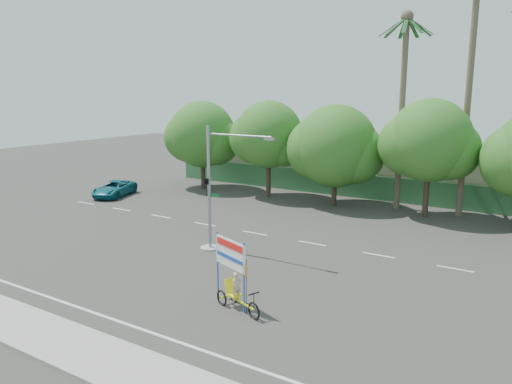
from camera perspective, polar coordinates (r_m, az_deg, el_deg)
The scene contains 14 objects.
ground at distance 24.33m, azimuth -6.31°, elevation -9.90°, with size 120.00×120.00×0.00m, color #33302D.
sidewalk_near at distance 19.56m, azimuth -20.67°, elevation -16.01°, with size 50.00×2.40×0.12m, color gray.
fence at distance 42.37m, azimuth 12.05°, elevation 0.60°, with size 38.00×0.08×2.00m, color #336B3D.
building_left at distance 50.37m, azimuth 3.18°, elevation 3.71°, with size 12.00×8.00×4.00m, color #B5AC90.
building_right at distance 44.63m, azimuth 23.81°, elevation 1.46°, with size 14.00×8.00×3.60m, color #B5AC90.
tree_far_left at distance 45.67m, azimuth -6.21°, elevation 6.34°, with size 7.14×6.00×7.96m.
tree_left at distance 41.67m, azimuth 1.40°, elevation 6.32°, with size 6.66×5.60×8.07m.
tree_center at distance 39.01m, azimuth 9.01°, elevation 4.94°, with size 7.62×6.40×7.85m.
tree_right at distance 36.75m, azimuth 19.15°, elevation 5.26°, with size 6.90×5.80×8.36m.
palm_tall at distance 37.67m, azimuth 23.34°, elevation 13.07°, with size 3.73×3.79×17.45m.
palm_short at distance 38.64m, azimuth 16.44°, elevation 11.09°, with size 3.73×3.79×14.45m.
traffic_signal at distance 27.79m, azimuth -4.89°, elevation -0.85°, with size 4.72×1.10×7.00m.
trike_billboard at distance 20.87m, azimuth -2.49°, elevation -9.98°, with size 2.88×1.37×3.01m.
pickup_truck at distance 44.09m, azimuth -15.88°, elevation 0.38°, with size 2.18×4.72×1.31m, color #0F606E.
Camera 1 is at (14.24, -17.62, 8.88)m, focal length 35.00 mm.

